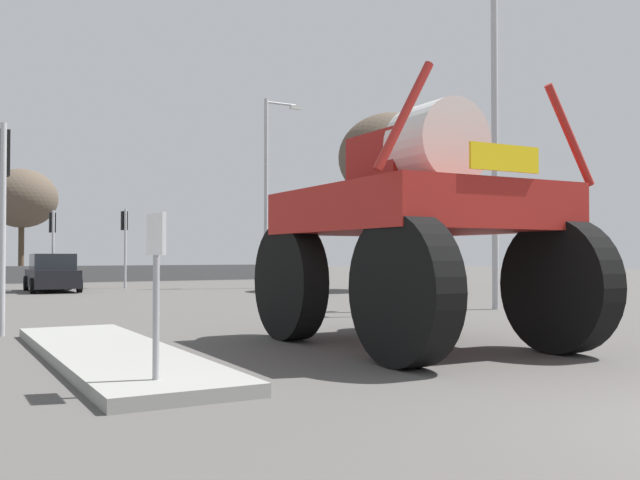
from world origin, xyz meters
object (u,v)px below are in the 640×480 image
at_px(traffic_signal_near_left, 2,181).
at_px(traffic_signal_far_left, 125,230).
at_px(bare_tree_far_center, 22,199).
at_px(sedan_ahead, 52,274).
at_px(oversize_sprayer, 415,228).
at_px(streetlight_far_right, 269,183).
at_px(traffic_signal_far_right, 53,232).
at_px(traffic_signal_near_right, 397,201).
at_px(streetlight_near_right, 497,124).
at_px(lane_arrow_sign, 156,265).
at_px(bare_tree_right, 391,159).

bearing_deg(traffic_signal_near_left, traffic_signal_far_left, 69.88).
distance_m(traffic_signal_near_left, bare_tree_far_center, 27.77).
bearing_deg(bare_tree_far_center, sedan_ahead, -90.32).
bearing_deg(oversize_sprayer, streetlight_far_right, -17.34).
height_order(traffic_signal_far_left, traffic_signal_far_right, traffic_signal_far_left).
height_order(traffic_signal_near_right, streetlight_near_right, streetlight_near_right).
xyz_separation_m(traffic_signal_near_left, traffic_signal_far_left, (6.45, 17.61, -0.24)).
bearing_deg(lane_arrow_sign, sedan_ahead, 84.31).
distance_m(oversize_sprayer, traffic_signal_near_left, 7.52).
xyz_separation_m(traffic_signal_far_right, bare_tree_far_center, (-0.17, 9.91, 2.11)).
xyz_separation_m(traffic_signal_near_right, bare_tree_right, (6.90, 10.16, 2.73)).
bearing_deg(traffic_signal_far_left, bare_tree_far_center, 107.90).
height_order(traffic_signal_far_left, bare_tree_far_center, bare_tree_far_center).
xyz_separation_m(traffic_signal_near_right, traffic_signal_far_right, (-5.35, 17.61, -0.31)).
xyz_separation_m(oversize_sprayer, traffic_signal_far_left, (0.82, 22.50, 0.68)).
distance_m(traffic_signal_far_right, streetlight_near_right, 19.62).
xyz_separation_m(lane_arrow_sign, oversize_sprayer, (4.71, 1.79, 0.54)).
xyz_separation_m(lane_arrow_sign, traffic_signal_far_left, (5.52, 24.29, 1.22)).
bearing_deg(bare_tree_right, traffic_signal_far_right, 148.68).
height_order(oversize_sprayer, traffic_signal_near_left, oversize_sprayer).
relative_size(bare_tree_right, bare_tree_far_center, 1.19).
height_order(oversize_sprayer, traffic_signal_far_right, oversize_sprayer).
distance_m(lane_arrow_sign, streetlight_far_right, 24.04).
relative_size(traffic_signal_near_left, bare_tree_right, 0.52).
bearing_deg(traffic_signal_near_left, oversize_sprayer, -40.95).
relative_size(lane_arrow_sign, streetlight_far_right, 0.21).
bearing_deg(traffic_signal_near_right, bare_tree_right, 55.83).
bearing_deg(traffic_signal_far_right, sedan_ahead, -98.18).
relative_size(sedan_ahead, bare_tree_far_center, 0.67).
height_order(oversize_sprayer, sedan_ahead, oversize_sprayer).
distance_m(traffic_signal_far_left, streetlight_far_right, 6.76).
xyz_separation_m(streetlight_far_right, bare_tree_right, (3.65, -4.23, 0.84)).
height_order(traffic_signal_near_left, streetlight_far_right, streetlight_far_right).
bearing_deg(streetlight_far_right, bare_tree_right, -49.19).
bearing_deg(traffic_signal_far_left, oversize_sprayer, -92.07).
height_order(oversize_sprayer, traffic_signal_far_left, oversize_sprayer).
bearing_deg(lane_arrow_sign, bare_tree_far_center, 86.12).
relative_size(traffic_signal_near_left, streetlight_near_right, 0.42).
relative_size(traffic_signal_near_right, bare_tree_right, 0.51).
relative_size(traffic_signal_near_left, traffic_signal_far_right, 1.14).
height_order(oversize_sprayer, bare_tree_far_center, bare_tree_far_center).
bearing_deg(streetlight_far_right, bare_tree_far_center, 123.72).
distance_m(oversize_sprayer, sedan_ahead, 21.03).
bearing_deg(sedan_ahead, bare_tree_far_center, 1.21).
xyz_separation_m(traffic_signal_far_left, bare_tree_right, (9.22, -7.45, 2.93)).
height_order(lane_arrow_sign, bare_tree_right, bare_tree_right).
height_order(lane_arrow_sign, traffic_signal_far_left, traffic_signal_far_left).
bearing_deg(traffic_signal_near_right, bare_tree_far_center, 101.34).
bearing_deg(streetlight_far_right, oversize_sprayer, -108.30).
bearing_deg(traffic_signal_near_left, traffic_signal_near_right, 0.01).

